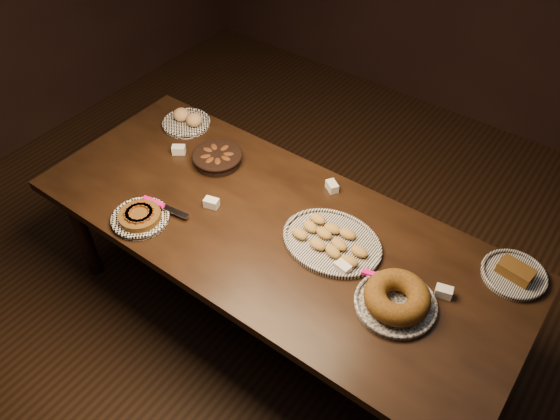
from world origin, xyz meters
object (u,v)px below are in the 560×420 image
Objects in this scene: buffet_table at (273,237)px; bundt_cake_plate at (397,299)px; madeleine_platter at (331,241)px; apple_tart_plate at (140,217)px.

bundt_cake_plate is at bearing -5.07° from buffet_table.
bundt_cake_plate is (0.40, -0.13, 0.03)m from madeleine_platter.
buffet_table is 6.49× the size of bundt_cake_plate.
bundt_cake_plate reaches higher than buffet_table.
bundt_cake_plate is at bearing -37.20° from madeleine_platter.
buffet_table is 0.64m from apple_tart_plate.
madeleine_platter is at bearing 13.90° from buffet_table.
apple_tart_plate is 0.89× the size of bundt_cake_plate.
buffet_table is 0.30m from madeleine_platter.
buffet_table is at bearing 174.75° from madeleine_platter.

